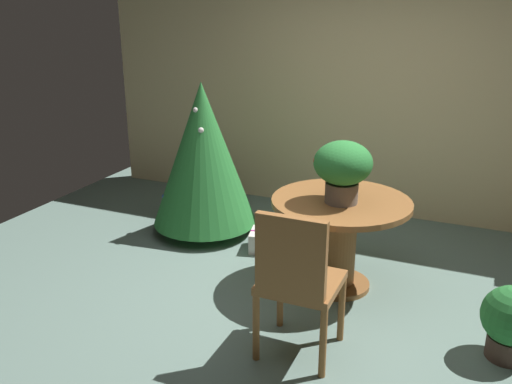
{
  "coord_description": "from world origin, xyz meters",
  "views": [
    {
      "loc": [
        1.1,
        -3.33,
        2.11
      ],
      "look_at": [
        -0.4,
        0.14,
        0.8
      ],
      "focal_mm": 38.47,
      "sensor_mm": 36.0,
      "label": 1
    }
  ],
  "objects": [
    {
      "name": "ground_plane",
      "position": [
        0.0,
        0.0,
        0.0
      ],
      "size": [
        6.6,
        6.6,
        0.0
      ],
      "primitive_type": "plane",
      "color": "slate"
    },
    {
      "name": "back_wall_panel",
      "position": [
        0.0,
        2.2,
        1.3
      ],
      "size": [
        6.0,
        0.1,
        2.6
      ],
      "primitive_type": "cube",
      "color": "beige",
      "rests_on": "ground_plane"
    },
    {
      "name": "round_dining_table",
      "position": [
        0.16,
        0.45,
        0.49
      ],
      "size": [
        1.05,
        1.05,
        0.72
      ],
      "color": "brown",
      "rests_on": "ground_plane"
    },
    {
      "name": "flower_vase",
      "position": [
        0.17,
        0.39,
        0.99
      ],
      "size": [
        0.43,
        0.43,
        0.46
      ],
      "color": "#665B51",
      "rests_on": "round_dining_table"
    },
    {
      "name": "wooden_chair_near",
      "position": [
        0.16,
        -0.54,
        0.56
      ],
      "size": [
        0.47,
        0.46,
        0.99
      ],
      "color": "brown",
      "rests_on": "ground_plane"
    },
    {
      "name": "holiday_tree",
      "position": [
        -1.31,
        1.0,
        0.77
      ],
      "size": [
        0.98,
        0.98,
        1.45
      ],
      "color": "brown",
      "rests_on": "ground_plane"
    },
    {
      "name": "gift_box_cream",
      "position": [
        -0.65,
        0.84,
        0.09
      ],
      "size": [
        0.26,
        0.31,
        0.18
      ],
      "color": "silver",
      "rests_on": "ground_plane"
    },
    {
      "name": "potted_plant",
      "position": [
        1.38,
        -0.02,
        0.26
      ],
      "size": [
        0.37,
        0.37,
        0.48
      ],
      "color": "#4C382D",
      "rests_on": "ground_plane"
    }
  ]
}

